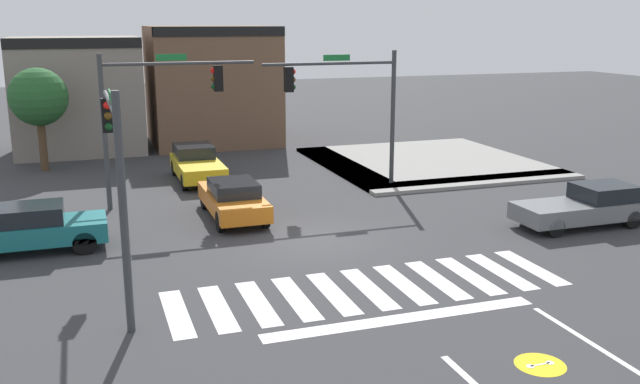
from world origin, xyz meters
name	(u,v)px	position (x,y,z in m)	size (l,w,h in m)	color
ground_plane	(314,239)	(0.00, 0.00, 0.00)	(120.00, 120.00, 0.00)	#353538
crosswalk_near	(369,288)	(0.00, -4.50, 0.00)	(10.40, 2.95, 0.01)	silver
bike_detector_marking	(540,365)	(1.67, -9.44, 0.00)	(1.04, 1.04, 0.01)	yellow
curb_corner_northeast	(420,164)	(8.49, 9.42, 0.07)	(10.00, 10.60, 0.15)	gray
storefront_row	(158,89)	(-2.65, 18.83, 3.14)	(13.71, 6.19, 6.46)	gray
traffic_signal_northwest	(158,100)	(-4.04, 5.85, 3.95)	(5.62, 0.32, 5.63)	#383A3D
traffic_signal_southwest	(114,151)	(-6.02, -2.76, 3.67)	(0.32, 6.01, 5.36)	#383A3D
traffic_signal_northeast	(347,95)	(3.35, 5.89, 3.88)	(5.56, 0.32, 5.60)	#383A3D
car_gray	(586,206)	(9.13, -1.54, 0.68)	(4.49, 1.76, 1.38)	slate
car_yellow	(197,164)	(-2.15, 9.65, 0.73)	(1.82, 4.41, 1.44)	gold
car_teal	(32,228)	(-8.38, 1.52, 0.73)	(4.28, 1.72, 1.44)	#196B70
car_orange	(233,199)	(-1.91, 3.23, 0.70)	(1.73, 4.48, 1.36)	orange
roadside_tree	(38,98)	(-8.50, 14.00, 3.36)	(2.63, 2.63, 4.71)	#4C3823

